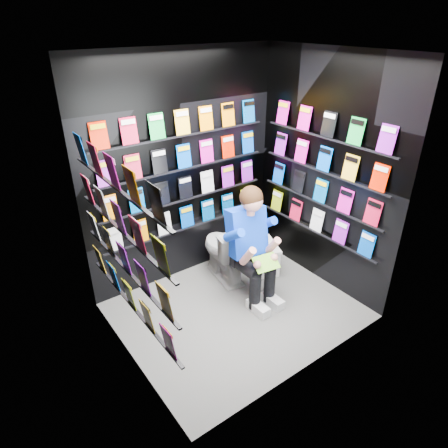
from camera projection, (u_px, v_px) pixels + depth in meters
floor at (236, 310)px, 4.35m from camera, size 2.40×2.40×0.00m
ceiling at (241, 52)px, 3.14m from camera, size 2.40×2.40×0.00m
wall_back at (183, 172)px, 4.46m from camera, size 2.40×0.04×2.60m
wall_front at (319, 246)px, 3.03m from camera, size 2.40×0.04×2.60m
wall_left at (118, 240)px, 3.12m from camera, size 0.04×2.00×2.60m
wall_right at (324, 175)px, 4.37m from camera, size 0.04×2.00×2.60m
comics_back at (185, 172)px, 4.44m from camera, size 2.10×0.06×1.37m
comics_left at (121, 238)px, 3.13m from camera, size 0.06×1.70×1.37m
comics_right at (323, 175)px, 4.36m from camera, size 0.06×1.70×1.37m
toilet at (224, 250)px, 4.76m from camera, size 0.54×0.81×0.73m
longbox at (265, 257)px, 4.99m from camera, size 0.38×0.49×0.33m
longbox_lid at (265, 245)px, 4.91m from camera, size 0.41×0.52×0.03m
reader at (245, 232)px, 4.29m from camera, size 0.67×0.88×1.47m
held_comic at (266, 263)px, 4.14m from camera, size 0.30×0.20×0.12m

